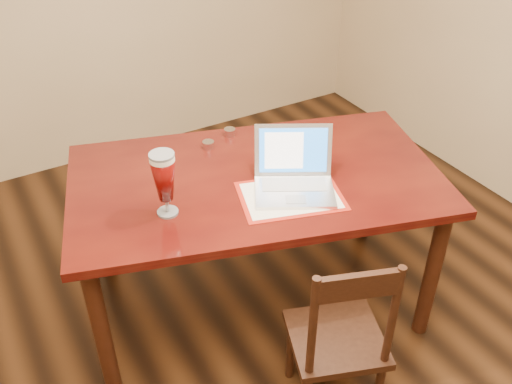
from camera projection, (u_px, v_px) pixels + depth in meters
room_shell at (274, 27)px, 1.71m from camera, size 4.51×5.01×2.71m
dining_table at (255, 193)px, 2.78m from camera, size 1.98×1.47×1.13m
dining_chair at (339, 340)px, 2.41m from camera, size 0.50×0.49×0.93m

